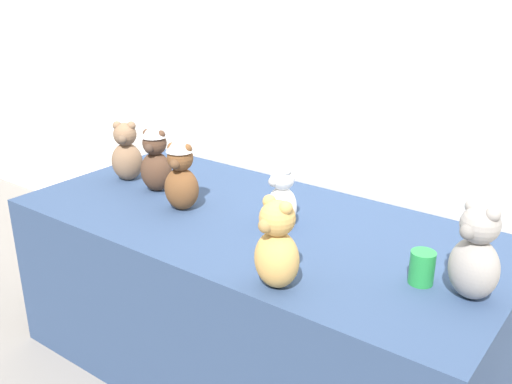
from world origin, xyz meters
TOP-DOWN VIEW (x-y plane):
  - wall_back at (0.00, 0.97)m, footprint 7.00×0.08m
  - display_table at (0.00, 0.25)m, footprint 1.99×0.94m
  - teddy_bear_ash at (0.87, 0.18)m, footprint 0.20×0.19m
  - teddy_bear_chestnut at (-0.31, 0.16)m, footprint 0.17×0.16m
  - teddy_bear_snow at (0.11, 0.27)m, footprint 0.16×0.15m
  - teddy_bear_mocha at (-0.77, 0.27)m, footprint 0.19×0.18m
  - teddy_bear_cocoa at (-0.55, 0.25)m, footprint 0.17×0.16m
  - teddy_bear_honey at (0.36, -0.12)m, footprint 0.17×0.16m
  - party_cup_green at (0.72, 0.17)m, footprint 0.08×0.08m

SIDE VIEW (x-z plane):
  - display_table at x=0.00m, z-range 0.00..0.71m
  - party_cup_green at x=0.72m, z-range 0.71..0.82m
  - teddy_bear_snow at x=0.11m, z-range 0.70..0.95m
  - teddy_bear_mocha at x=-0.77m, z-range 0.70..0.98m
  - teddy_bear_honey at x=0.36m, z-range 0.70..1.00m
  - teddy_bear_ash at x=0.87m, z-range 0.70..1.01m
  - teddy_bear_cocoa at x=-0.55m, z-range 0.70..1.02m
  - teddy_bear_chestnut at x=-0.31m, z-range 0.70..1.03m
  - wall_back at x=0.00m, z-range 0.00..2.60m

